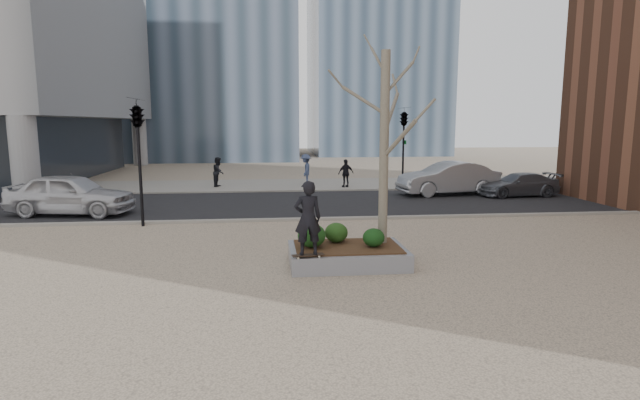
{
  "coord_description": "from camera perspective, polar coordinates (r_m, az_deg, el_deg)",
  "views": [
    {
      "loc": [
        -1.05,
        -12.49,
        3.66
      ],
      "look_at": [
        0.5,
        2.0,
        1.4
      ],
      "focal_mm": 28.0,
      "sensor_mm": 36.0,
      "label": 1
    }
  ],
  "objects": [
    {
      "name": "pedestrian_a",
      "position": [
        29.29,
        -11.53,
        3.16
      ],
      "size": [
        0.77,
        0.92,
        1.69
      ],
      "primitive_type": "imported",
      "rotation": [
        0.0,
        0.0,
        1.4
      ],
      "color": "black",
      "rests_on": "far_sidewalk"
    },
    {
      "name": "pedestrian_b",
      "position": [
        29.36,
        -1.64,
        3.49
      ],
      "size": [
        0.83,
        1.26,
        1.83
      ],
      "primitive_type": "imported",
      "rotation": [
        0.0,
        0.0,
        4.58
      ],
      "color": "#3B486B",
      "rests_on": "far_sidewalk"
    },
    {
      "name": "skateboarder",
      "position": [
        11.86,
        -1.4,
        -2.07
      ],
      "size": [
        0.68,
        0.47,
        1.79
      ],
      "primitive_type": "imported",
      "rotation": [
        0.0,
        0.0,
        3.21
      ],
      "color": "black",
      "rests_on": "skateboard"
    },
    {
      "name": "shrub_middle",
      "position": [
        13.38,
        1.88,
        -3.74
      ],
      "size": [
        0.62,
        0.62,
        0.53
      ],
      "primitive_type": "ellipsoid",
      "color": "#1A3F14",
      "rests_on": "planter_mulch"
    },
    {
      "name": "traffic_light_far",
      "position": [
        28.16,
        9.5,
        5.82
      ],
      "size": [
        0.6,
        2.48,
        4.5
      ],
      "primitive_type": null,
      "color": "black",
      "rests_on": "ground"
    },
    {
      "name": "planter_mulch",
      "position": [
        13.06,
        3.13,
        -5.34
      ],
      "size": [
        2.7,
        1.7,
        0.04
      ],
      "primitive_type": "cube",
      "color": "#382314",
      "rests_on": "planter"
    },
    {
      "name": "pedestrian_c",
      "position": [
        28.46,
        2.98,
        3.08
      ],
      "size": [
        1.01,
        0.64,
        1.6
      ],
      "primitive_type": "imported",
      "rotation": [
        0.0,
        0.0,
        3.42
      ],
      "color": "black",
      "rests_on": "far_sidewalk"
    },
    {
      "name": "car_silver",
      "position": [
        26.3,
        14.43,
        2.41
      ],
      "size": [
        5.26,
        2.36,
        1.68
      ],
      "primitive_type": "imported",
      "rotation": [
        0.0,
        0.0,
        4.83
      ],
      "color": "#9A9DA2",
      "rests_on": "street"
    },
    {
      "name": "far_sidewalk",
      "position": [
        29.74,
        -4.04,
        1.74
      ],
      "size": [
        60.0,
        6.0,
        0.02
      ],
      "primitive_type": "cube",
      "color": "gray",
      "rests_on": "ground"
    },
    {
      "name": "street",
      "position": [
        22.81,
        -3.39,
        -0.41
      ],
      "size": [
        60.0,
        8.0,
        0.02
      ],
      "primitive_type": "cube",
      "color": "black",
      "rests_on": "ground"
    },
    {
      "name": "police_car",
      "position": [
        22.21,
        -26.62,
        0.6
      ],
      "size": [
        5.14,
        2.76,
        1.66
      ],
      "primitive_type": "imported",
      "rotation": [
        0.0,
        0.0,
        1.4
      ],
      "color": "silver",
      "rests_on": "street"
    },
    {
      "name": "planter",
      "position": [
        13.12,
        3.12,
        -6.38
      ],
      "size": [
        3.0,
        2.0,
        0.45
      ],
      "primitive_type": "cube",
      "color": "gray",
      "rests_on": "ground"
    },
    {
      "name": "sycamore_tree",
      "position": [
        13.15,
        7.4,
        9.31
      ],
      "size": [
        2.8,
        2.8,
        6.6
      ],
      "primitive_type": null,
      "color": "gray",
      "rests_on": "planter_mulch"
    },
    {
      "name": "ground",
      "position": [
        13.06,
        -1.26,
        -7.46
      ],
      "size": [
        120.0,
        120.0,
        0.0
      ],
      "primitive_type": "plane",
      "color": "tan",
      "rests_on": "ground"
    },
    {
      "name": "traffic_light_near",
      "position": [
        18.68,
        -19.92,
        3.96
      ],
      "size": [
        0.6,
        2.48,
        4.5
      ],
      "primitive_type": null,
      "color": "black",
      "rests_on": "ground"
    },
    {
      "name": "car_third",
      "position": [
        26.89,
        21.72,
        1.65
      ],
      "size": [
        4.1,
        1.86,
        1.16
      ],
      "primitive_type": "imported",
      "rotation": [
        0.0,
        0.0,
        4.77
      ],
      "color": "#555861",
      "rests_on": "street"
    },
    {
      "name": "shrub_left",
      "position": [
        12.84,
        -0.96,
        -4.07
      ],
      "size": [
        0.72,
        0.72,
        0.62
      ],
      "primitive_type": "ellipsoid",
      "color": "#113612",
      "rests_on": "planter_mulch"
    },
    {
      "name": "skateboard",
      "position": [
        12.07,
        -1.38,
        -6.42
      ],
      "size": [
        0.8,
        0.33,
        0.08
      ],
      "primitive_type": null,
      "rotation": [
        0.0,
        0.0,
        0.17
      ],
      "color": "black",
      "rests_on": "planter"
    },
    {
      "name": "shrub_right",
      "position": [
        12.97,
        6.15,
        -4.29
      ],
      "size": [
        0.57,
        0.57,
        0.48
      ],
      "primitive_type": "ellipsoid",
      "color": "#123A12",
      "rests_on": "planter_mulch"
    }
  ]
}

